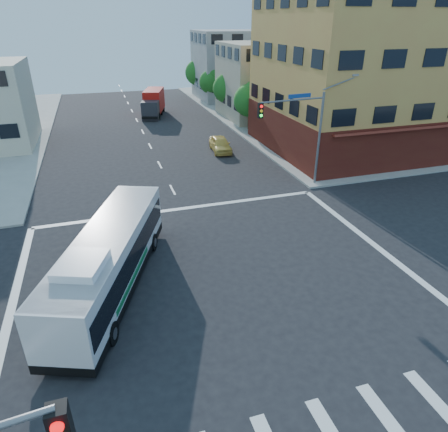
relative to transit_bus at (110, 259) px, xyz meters
name	(u,v)px	position (x,y,z in m)	size (l,w,h in m)	color
ground	(224,290)	(5.01, -1.76, -1.62)	(120.00, 120.00, 0.00)	black
sidewalk_ne	(380,106)	(40.01, 33.24, -1.55)	(50.00, 50.00, 0.15)	gray
corner_building_ne	(367,86)	(25.00, 16.72, 4.26)	(18.10, 15.44, 14.00)	gold
building_east_near	(271,81)	(21.99, 32.22, 2.88)	(12.06, 10.06, 9.00)	tan
building_east_far	(236,65)	(21.99, 46.22, 3.38)	(12.06, 10.06, 10.00)	#A3A39E
signal_mast_ne	(301,123)	(14.09, 8.86, 3.36)	(7.91, 1.13, 8.07)	slate
street_tree_a	(251,98)	(16.91, 26.17, 1.96)	(3.60, 3.60, 5.53)	#3A2715
street_tree_b	(229,86)	(16.91, 34.17, 2.13)	(3.80, 3.80, 5.79)	#3A2715
street_tree_c	(212,80)	(16.91, 42.17, 1.84)	(3.40, 3.40, 5.29)	#3A2715
street_tree_d	(198,71)	(16.91, 50.17, 2.26)	(4.00, 4.00, 6.03)	#3A2715
transit_bus	(110,259)	(0.00, 0.00, 0.00)	(6.31, 11.32, 3.32)	black
box_truck	(153,103)	(7.54, 37.30, -0.06)	(4.04, 7.45, 3.22)	#28272D
parked_car	(220,144)	(11.30, 19.44, -0.91)	(1.68, 4.19, 1.43)	#E1BE53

